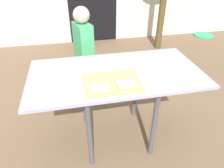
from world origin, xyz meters
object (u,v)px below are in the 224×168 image
object	(u,v)px
cutting_board	(112,83)
garden_hose_coil	(204,35)
dining_table	(116,80)
pizza_slice_near_right	(127,84)
plate_white_left	(68,67)
plate_white_right	(152,67)
child_left	(84,52)
pizza_slice_near_left	(100,88)

from	to	relation	value
cutting_board	garden_hose_coil	world-z (taller)	cutting_board
dining_table	garden_hose_coil	world-z (taller)	dining_table
dining_table	pizza_slice_near_right	distance (m)	0.24
pizza_slice_near_right	plate_white_left	xyz separation A→B (m)	(-0.40, 0.38, -0.02)
plate_white_left	plate_white_right	world-z (taller)	same
plate_white_right	cutting_board	bearing A→B (deg)	-156.34
cutting_board	child_left	bearing A→B (deg)	99.64
garden_hose_coil	cutting_board	bearing A→B (deg)	-135.04
plate_white_right	child_left	xyz separation A→B (m)	(-0.51, 0.64, -0.10)
dining_table	cutting_board	size ratio (longest dim) A/B	3.29
plate_white_left	child_left	xyz separation A→B (m)	(0.17, 0.49, -0.10)
pizza_slice_near_right	pizza_slice_near_left	size ratio (longest dim) A/B	0.99
pizza_slice_near_right	plate_white_right	xyz separation A→B (m)	(0.28, 0.23, -0.02)
pizza_slice_near_left	plate_white_right	distance (m)	0.53
plate_white_left	pizza_slice_near_left	bearing A→B (deg)	-61.53
dining_table	pizza_slice_near_right	xyz separation A→B (m)	(0.03, -0.22, 0.10)
dining_table	plate_white_right	bearing A→B (deg)	1.27
dining_table	plate_white_left	world-z (taller)	plate_white_left
cutting_board	plate_white_left	size ratio (longest dim) A/B	1.87
garden_hose_coil	dining_table	bearing A→B (deg)	-136.14
dining_table	plate_white_left	distance (m)	0.42
dining_table	child_left	world-z (taller)	child_left
cutting_board	plate_white_left	distance (m)	0.44
dining_table	pizza_slice_near_left	xyz separation A→B (m)	(-0.16, -0.23, 0.10)
plate_white_right	child_left	distance (m)	0.83
pizza_slice_near_left	plate_white_right	bearing A→B (deg)	27.03
cutting_board	plate_white_left	world-z (taller)	cutting_board
pizza_slice_near_right	plate_white_left	size ratio (longest dim) A/B	0.65
pizza_slice_near_right	child_left	distance (m)	0.91
dining_table	plate_white_left	size ratio (longest dim) A/B	6.15
cutting_board	pizza_slice_near_right	world-z (taller)	pizza_slice_near_right
cutting_board	pizza_slice_near_left	distance (m)	0.13
dining_table	garden_hose_coil	size ratio (longest dim) A/B	3.42
cutting_board	pizza_slice_near_left	world-z (taller)	pizza_slice_near_left
pizza_slice_near_left	plate_white_left	bearing A→B (deg)	118.47
pizza_slice_near_right	cutting_board	bearing A→B (deg)	145.80
pizza_slice_near_left	plate_white_left	size ratio (longest dim) A/B	0.65
pizza_slice_near_left	plate_white_right	xyz separation A→B (m)	(0.47, 0.24, -0.02)
child_left	garden_hose_coil	distance (m)	3.22
plate_white_left	child_left	world-z (taller)	child_left
dining_table	cutting_board	bearing A→B (deg)	-112.71
pizza_slice_near_left	garden_hose_coil	world-z (taller)	pizza_slice_near_left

